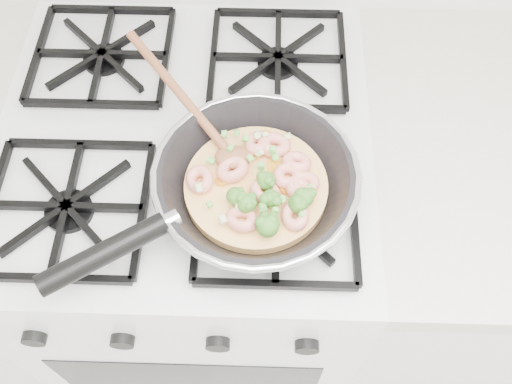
{
  "coord_description": "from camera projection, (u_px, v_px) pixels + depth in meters",
  "views": [
    {
      "loc": [
        0.13,
        1.16,
        1.62
      ],
      "look_at": [
        0.12,
        1.58,
        0.93
      ],
      "focal_mm": 39.65,
      "sensor_mm": 36.0,
      "label": 1
    }
  ],
  "objects": [
    {
      "name": "skillet",
      "position": [
        253.0,
        184.0,
        0.78
      ],
      "size": [
        0.41,
        0.41,
        0.1
      ],
      "rotation": [
        0.0,
        0.0,
        -0.25
      ],
      "color": "black",
      "rests_on": "stove"
    },
    {
      "name": "stove",
      "position": [
        204.0,
        251.0,
        1.27
      ],
      "size": [
        0.6,
        0.6,
        0.92
      ],
      "color": "white",
      "rests_on": "ground"
    }
  ]
}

